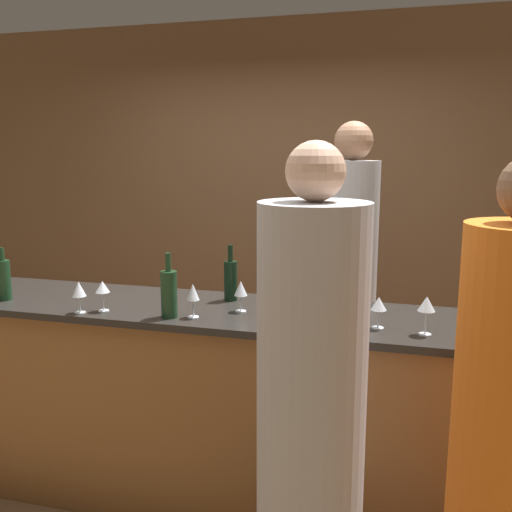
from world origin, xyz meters
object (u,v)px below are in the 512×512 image
(guest_0, at_px, (311,427))
(ice_bucket, at_px, (335,291))
(guest_1, at_px, (510,457))
(wine_bottle_0, at_px, (231,279))
(bartender, at_px, (349,303))
(wine_bottle_1, at_px, (4,279))
(wine_bottle_2, at_px, (169,293))

(guest_0, xyz_separation_m, ice_bucket, (-0.04, 0.85, 0.28))
(guest_1, relative_size, wine_bottle_0, 6.22)
(bartender, relative_size, ice_bucket, 9.94)
(guest_0, relative_size, wine_bottle_0, 6.36)
(wine_bottle_1, bearing_deg, guest_1, -13.05)
(bartender, distance_m, guest_1, 1.55)
(guest_0, bearing_deg, bartender, 91.10)
(bartender, bearing_deg, ice_bucket, 89.07)
(wine_bottle_0, relative_size, ice_bucket, 1.46)
(wine_bottle_2, bearing_deg, guest_1, -19.03)
(guest_1, bearing_deg, ice_bucket, 129.44)
(guest_0, xyz_separation_m, guest_1, (0.65, 0.01, -0.02))
(guest_1, xyz_separation_m, wine_bottle_0, (-1.23, 0.85, 0.33))
(bartender, bearing_deg, wine_bottle_2, 51.14)
(wine_bottle_0, relative_size, wine_bottle_1, 1.06)
(wine_bottle_0, relative_size, wine_bottle_2, 0.96)
(guest_0, distance_m, wine_bottle_1, 1.82)
(wine_bottle_0, bearing_deg, bartender, 44.43)
(guest_1, distance_m, wine_bottle_0, 1.53)
(bartender, xyz_separation_m, guest_1, (0.68, -1.39, -0.10))
(wine_bottle_0, bearing_deg, guest_1, -34.71)
(guest_1, height_order, ice_bucket, guest_1)
(guest_0, xyz_separation_m, wine_bottle_2, (-0.76, 0.50, 0.31))
(bartender, bearing_deg, guest_1, 116.09)
(bartender, distance_m, wine_bottle_2, 1.18)
(wine_bottle_0, height_order, wine_bottle_1, wine_bottle_0)
(wine_bottle_2, xyz_separation_m, ice_bucket, (0.72, 0.35, -0.03))
(ice_bucket, bearing_deg, bartender, 89.07)
(guest_0, distance_m, wine_bottle_0, 1.08)
(guest_1, bearing_deg, guest_0, -178.85)
(bartender, xyz_separation_m, wine_bottle_2, (-0.73, -0.90, 0.23))
(guest_0, bearing_deg, guest_1, 1.15)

